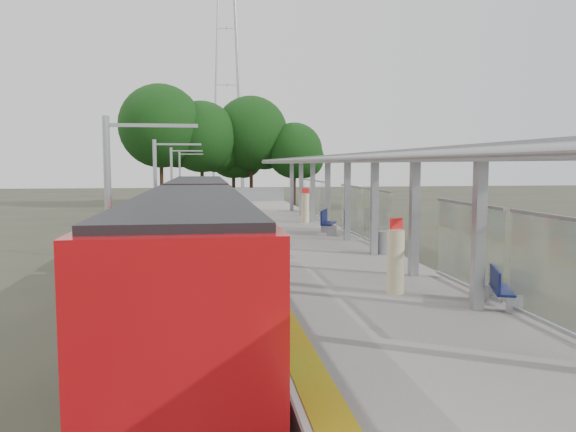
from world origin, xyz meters
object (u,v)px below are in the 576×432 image
Objects in this scene: info_pillar_far at (305,208)px; litter_bin at (383,242)px; bench_far at (302,204)px; info_pillar_near at (396,261)px; train at (196,228)px; bench_mid at (327,221)px; bench_near at (499,286)px.

info_pillar_far is 11.51m from litter_bin.
bench_far is 0.79× the size of info_pillar_near.
litter_bin is (-0.22, -19.05, -0.11)m from bench_far.
litter_bin is (6.89, -0.25, -0.62)m from train.
train is at bearing -103.70° from bench_far.
train is at bearing 106.49° from info_pillar_near.
info_pillar_near is at bearing -91.77° from info_pillar_far.
train is 14.08× the size of info_pillar_near.
litter_bin is at bearing -61.30° from bench_mid.
bench_far is at bearing 89.33° from litter_bin.
info_pillar_far is at bearing 94.48° from litter_bin.
bench_near is 26.98m from bench_far.
train is 20.11m from bench_far.
info_pillar_far is (5.99, 11.22, -0.20)m from train.
bench_far is 25.35m from info_pillar_near.
bench_far is 0.79× the size of info_pillar_far.
bench_mid is 12.39m from info_pillar_near.
bench_mid is 1.15× the size of bench_far.
info_pillar_far reaches higher than bench_far.
bench_mid is at bearing -87.61° from bench_far.
bench_near reaches higher than litter_bin.
bench_far is (7.11, 18.81, -0.51)m from train.
bench_mid is 5.34m from info_pillar_far.
train is at bearing -114.79° from bench_mid.
bench_mid is at bearing -88.36° from info_pillar_far.
bench_mid is at bearing 114.85° from bench_near.
bench_near is (7.12, -8.18, -0.56)m from train.
info_pillar_far is 2.29× the size of litter_bin.
bench_mid is (6.06, 5.89, -0.44)m from train.
info_pillar_far reaches higher than info_pillar_near.
train is 8.30m from info_pillar_near.
info_pillar_far is (-1.13, 19.39, 0.37)m from bench_near.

